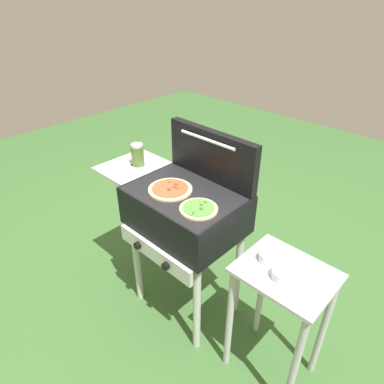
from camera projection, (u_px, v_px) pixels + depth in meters
The scene contains 9 objects.
ground_plane at pixel (187, 302), 2.34m from camera, with size 8.00×8.00×0.00m, color #38602D.
grill at pixel (184, 212), 1.95m from camera, with size 0.96×0.53×0.90m.
grill_lid_open at pixel (212, 155), 1.93m from camera, with size 0.63×0.09×0.30m.
pizza_veggie at pixel (199, 208), 1.72m from camera, with size 0.20×0.20×0.03m.
pizza_pepperoni at pixel (170, 189), 1.88m from camera, with size 0.25×0.25×0.03m.
sauce_jar at pixel (138, 155), 2.12m from camera, with size 0.08×0.08×0.14m.
prep_table at pixel (280, 303), 1.68m from camera, with size 0.44×0.36×0.74m.
topping_bowl_near at pixel (283, 275), 1.52m from camera, with size 0.10×0.10×0.04m.
topping_bowl_far at pixel (268, 257), 1.62m from camera, with size 0.09×0.09×0.04m.
Camera 1 is at (1.13, -1.13, 1.87)m, focal length 31.48 mm.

